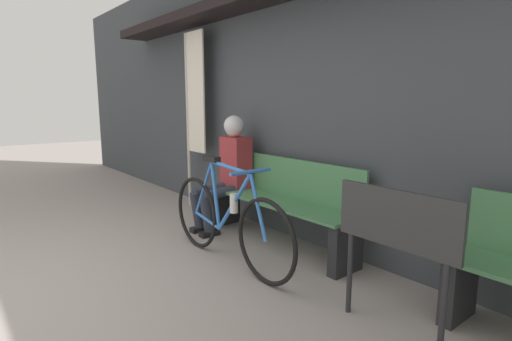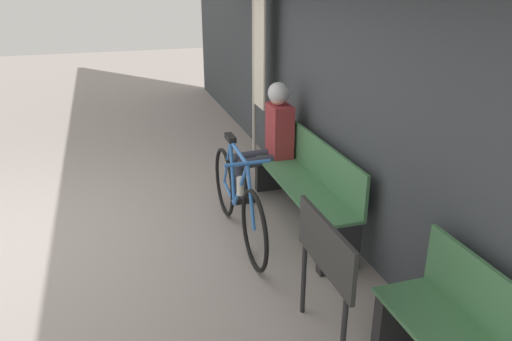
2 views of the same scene
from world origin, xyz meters
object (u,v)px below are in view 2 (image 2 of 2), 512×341
(person_seated, at_px, (271,133))
(bicycle, at_px, (238,200))
(signboard, at_px, (325,255))
(banner_pole, at_px, (258,53))
(park_bench_near, at_px, (305,184))

(person_seated, bearing_deg, bicycle, -35.79)
(person_seated, bearing_deg, signboard, -10.20)
(bicycle, xyz_separation_m, person_seated, (-0.83, 0.60, 0.34))
(banner_pole, height_order, signboard, banner_pole)
(park_bench_near, height_order, banner_pole, banner_pole)
(person_seated, bearing_deg, park_bench_near, 9.22)
(park_bench_near, xyz_separation_m, bicycle, (0.09, -0.72, -0.03))
(bicycle, distance_m, banner_pole, 2.28)
(person_seated, xyz_separation_m, banner_pole, (-1.05, 0.17, 0.69))
(park_bench_near, xyz_separation_m, signboard, (1.64, -0.55, 0.26))
(park_bench_near, height_order, signboard, signboard)
(banner_pole, bearing_deg, park_bench_near, -1.72)
(park_bench_near, distance_m, person_seated, 0.81)
(bicycle, relative_size, person_seated, 1.38)
(park_bench_near, relative_size, bicycle, 1.06)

